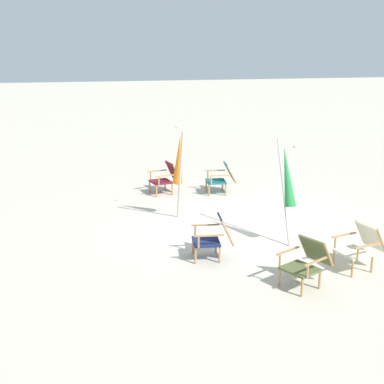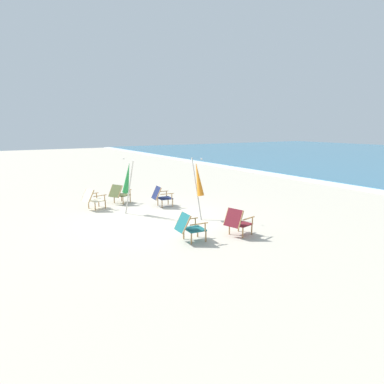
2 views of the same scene
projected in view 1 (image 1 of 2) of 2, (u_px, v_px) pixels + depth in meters
ground_plane at (245, 225)px, 11.43m from camera, size 80.00×80.00×0.00m
beach_chair_mid_center at (361, 245)px, 9.20m from camera, size 0.75×0.88×0.78m
beach_chair_far_center at (215, 236)px, 9.63m from camera, size 0.65×0.78×0.80m
beach_chair_back_left at (307, 260)px, 8.58m from camera, size 0.86×0.94×0.78m
beach_chair_front_left at (166, 177)px, 13.69m from camera, size 0.73×0.84×0.80m
beach_chair_back_right at (222, 177)px, 13.67m from camera, size 0.63×0.79×0.79m
umbrella_furled_orange at (179, 160)px, 11.43m from camera, size 0.66×0.25×2.06m
umbrella_furled_green at (287, 178)px, 10.18m from camera, size 0.86×0.25×1.99m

